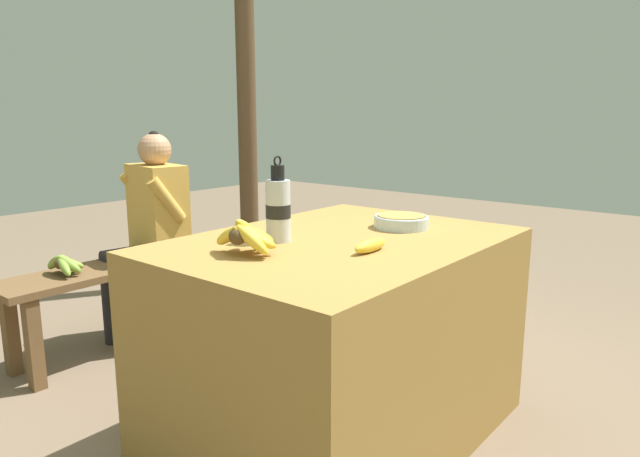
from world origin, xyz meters
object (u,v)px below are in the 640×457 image
serving_bowl (401,221)px  water_bottle (278,209)px  banana_bunch_ripe (245,236)px  support_post_far (246,88)px  wooden_bench (132,276)px  banana_bunch_green (64,263)px  loose_banana_front (370,246)px  seated_vendor (150,221)px

serving_bowl → water_bottle: bearing=156.5°
banana_bunch_ripe → serving_bowl: (0.70, -0.15, -0.04)m
banana_bunch_ripe → water_bottle: size_ratio=0.83×
water_bottle → support_post_far: bearing=49.3°
wooden_bench → banana_bunch_ripe: bearing=-106.3°
wooden_bench → water_bottle: bearing=-97.5°
water_bottle → banana_bunch_ripe: bearing=-165.2°
wooden_bench → banana_bunch_green: 0.38m
water_bottle → loose_banana_front: 0.37m
loose_banana_front → wooden_bench: (0.09, 1.57, -0.41)m
banana_bunch_ripe → water_bottle: (0.21, 0.06, 0.05)m
banana_bunch_ripe → banana_bunch_green: 1.33m
seated_vendor → serving_bowl: bearing=107.2°
support_post_far → loose_banana_front: bearing=-123.9°
wooden_bench → seated_vendor: seated_vendor is taller
loose_banana_front → banana_bunch_green: size_ratio=0.68×
banana_bunch_ripe → banana_bunch_green: size_ratio=1.07×
loose_banana_front → support_post_far: (1.34, 1.99, 0.60)m
water_bottle → banana_bunch_green: 1.30m
seated_vendor → support_post_far: bearing=-150.2°
loose_banana_front → seated_vendor: bearing=82.6°
loose_banana_front → wooden_bench: 1.63m
loose_banana_front → seated_vendor: 1.57m
banana_bunch_ripe → seated_vendor: seated_vendor is taller
banana_bunch_ripe → banana_bunch_green: (0.02, 1.29, -0.32)m
wooden_bench → banana_bunch_green: bearing=179.5°
seated_vendor → banana_bunch_green: size_ratio=4.72×
serving_bowl → wooden_bench: size_ratio=0.16×
water_bottle → wooden_bench: bearing=82.5°
wooden_bench → serving_bowl: bearing=-77.3°
serving_bowl → water_bottle: water_bottle is taller
seated_vendor → banana_bunch_ripe: bearing=77.4°
wooden_bench → support_post_far: 1.66m
banana_bunch_ripe → support_post_far: 2.42m
wooden_bench → loose_banana_front: bearing=-93.2°
serving_bowl → banana_bunch_ripe: bearing=167.6°
water_bottle → wooden_bench: water_bottle is taller
water_bottle → support_post_far: size_ratio=0.11×
water_bottle → banana_bunch_green: bearing=98.8°
serving_bowl → banana_bunch_green: (-0.68, 1.44, -0.28)m
loose_banana_front → water_bottle: bearing=102.2°
serving_bowl → wooden_bench: (-0.33, 1.44, -0.42)m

